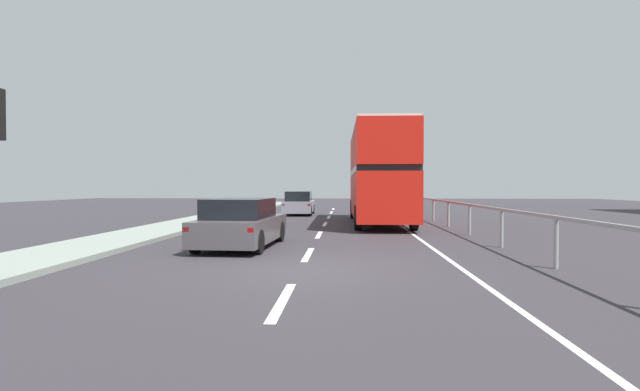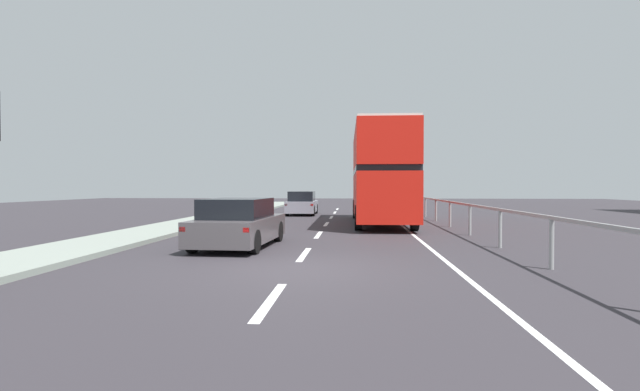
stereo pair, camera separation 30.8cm
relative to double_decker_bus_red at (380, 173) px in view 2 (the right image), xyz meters
The scene contains 7 objects.
ground_plane 12.91m from the double_decker_bus_red, 101.49° to the right, with size 73.75×120.00×0.10m, color #302C32.
near_sidewalk_kerb 15.36m from the double_decker_bus_red, 125.07° to the right, with size 2.45×80.00×0.14m, color gray.
lane_paint_markings 4.85m from the double_decker_bus_red, 95.93° to the right, with size 3.57×46.00×0.01m.
bridge_side_railing 4.73m from the double_decker_bus_red, 49.66° to the right, with size 0.10×42.00×1.13m.
double_decker_bus_red is the anchor object (origin of this frame).
hatchback_car_near 10.21m from the double_decker_bus_red, 117.06° to the right, with size 2.07×4.37×1.41m.
sedan_car_ahead 8.22m from the double_decker_bus_red, 123.62° to the left, with size 1.80×4.15×1.46m.
Camera 2 is at (1.27, -9.99, 1.75)m, focal length 26.50 mm.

